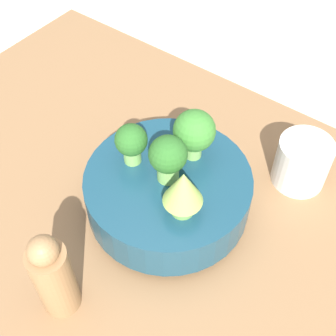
{
  "coord_description": "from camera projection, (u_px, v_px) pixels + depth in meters",
  "views": [
    {
      "loc": [
        0.2,
        -0.29,
        0.6
      ],
      "look_at": [
        -0.04,
        0.03,
        0.13
      ],
      "focal_mm": 50.0,
      "sensor_mm": 36.0,
      "label": 1
    }
  ],
  "objects": [
    {
      "name": "cup",
      "position": [
        302.0,
        162.0,
        0.7
      ],
      "size": [
        0.08,
        0.08,
        0.08
      ],
      "color": "silver",
      "rests_on": "table"
    },
    {
      "name": "bowl",
      "position": [
        168.0,
        192.0,
        0.66
      ],
      "size": [
        0.23,
        0.23,
        0.08
      ],
      "color": "navy",
      "rests_on": "table"
    },
    {
      "name": "table",
      "position": [
        175.0,
        244.0,
        0.67
      ],
      "size": [
        1.07,
        0.68,
        0.03
      ],
      "color": "olive",
      "rests_on": "ground_plane"
    },
    {
      "name": "broccoli_floret_center",
      "position": [
        168.0,
        157.0,
        0.6
      ],
      "size": [
        0.05,
        0.05,
        0.07
      ],
      "color": "#7AB256",
      "rests_on": "bowl"
    },
    {
      "name": "broccoli_floret_left",
      "position": [
        131.0,
        142.0,
        0.63
      ],
      "size": [
        0.04,
        0.04,
        0.06
      ],
      "color": "#7AB256",
      "rests_on": "bowl"
    },
    {
      "name": "pepper_mill",
      "position": [
        53.0,
        276.0,
        0.55
      ],
      "size": [
        0.05,
        0.05,
        0.14
      ],
      "color": "#997047",
      "rests_on": "table"
    },
    {
      "name": "broccoli_floret_back",
      "position": [
        194.0,
        132.0,
        0.63
      ],
      "size": [
        0.06,
        0.06,
        0.08
      ],
      "color": "#7AB256",
      "rests_on": "bowl"
    },
    {
      "name": "ground_plane",
      "position": [
        175.0,
        250.0,
        0.69
      ],
      "size": [
        6.0,
        6.0,
        0.0
      ],
      "primitive_type": "plane",
      "color": "beige"
    },
    {
      "name": "romanesco_piece_near",
      "position": [
        181.0,
        192.0,
        0.56
      ],
      "size": [
        0.05,
        0.05,
        0.07
      ],
      "color": "#6BA34C",
      "rests_on": "bowl"
    }
  ]
}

